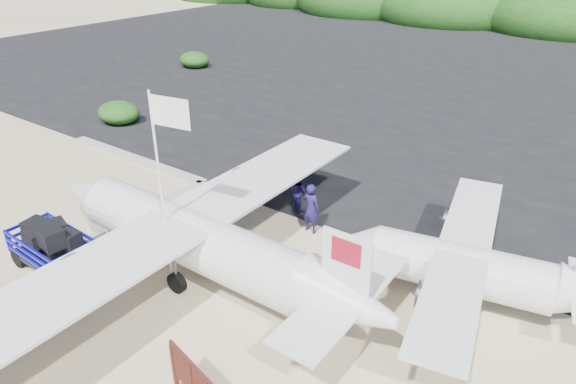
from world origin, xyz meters
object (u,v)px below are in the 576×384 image
baggage_cart (58,269)px  crew_b (298,192)px  crew_a (311,208)px  aircraft_small (363,42)px  flagpole (173,283)px

baggage_cart → crew_b: 8.95m
crew_a → crew_b: size_ratio=1.23×
crew_a → aircraft_small: bearing=-61.4°
crew_b → crew_a: bearing=154.1°
crew_b → aircraft_small: crew_b is taller
crew_b → aircraft_small: 34.78m
flagpole → crew_a: 5.51m
baggage_cart → aircraft_small: bearing=106.4°
crew_b → flagpole: bearing=100.1°
crew_a → baggage_cart: bearing=55.0°
crew_a → aircraft_small: 36.33m
baggage_cart → aircraft_small: size_ratio=0.39×
baggage_cart → flagpole: 3.99m
flagpole → aircraft_small: bearing=110.0°
baggage_cart → aircraft_small: aircraft_small is taller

